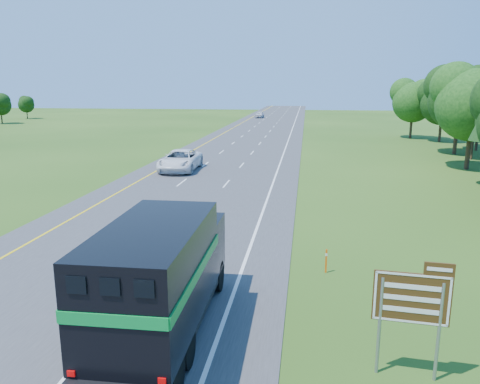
{
  "coord_description": "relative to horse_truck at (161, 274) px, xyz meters",
  "views": [
    {
      "loc": [
        8.02,
        -7.0,
        7.66
      ],
      "look_at": [
        4.42,
        18.43,
        1.82
      ],
      "focal_mm": 35.0,
      "sensor_mm": 36.0,
      "label": 1
    }
  ],
  "objects": [
    {
      "name": "road",
      "position": [
        -3.77,
        44.12,
        -2.02
      ],
      "size": [
        15.0,
        260.0,
        0.04
      ],
      "primitive_type": "cube",
      "color": "#38383A",
      "rests_on": "ground"
    },
    {
      "name": "lane_markings",
      "position": [
        -3.77,
        44.12,
        -1.99
      ],
      "size": [
        11.15,
        260.0,
        0.01
      ],
      "color": "yellow",
      "rests_on": "road"
    },
    {
      "name": "horse_truck",
      "position": [
        0.0,
        0.0,
        0.0
      ],
      "size": [
        2.78,
        8.48,
        3.74
      ],
      "rotation": [
        0.0,
        0.0,
        0.01
      ],
      "color": "black",
      "rests_on": "road"
    },
    {
      "name": "white_suv",
      "position": [
        -7.17,
        28.54,
        -1.06
      ],
      "size": [
        3.24,
        6.8,
        1.88
      ],
      "primitive_type": "imported",
      "rotation": [
        0.0,
        0.0,
        0.02
      ],
      "color": "white",
      "rests_on": "road"
    },
    {
      "name": "far_car",
      "position": [
        -7.21,
        102.54,
        -1.23
      ],
      "size": [
        2.1,
        4.63,
        1.54
      ],
      "primitive_type": "imported",
      "rotation": [
        0.0,
        0.0,
        -0.06
      ],
      "color": "silver",
      "rests_on": "road"
    },
    {
      "name": "exit_sign",
      "position": [
        7.13,
        -1.15,
        0.11
      ],
      "size": [
        1.95,
        0.26,
        3.31
      ],
      "rotation": [
        0.0,
        0.0,
        -0.1
      ],
      "color": "gray",
      "rests_on": "ground"
    },
    {
      "name": "delineator",
      "position": [
        5.24,
        5.85,
        -1.49
      ],
      "size": [
        0.08,
        0.05,
        1.03
      ],
      "color": "#FC5B0D",
      "rests_on": "ground"
    }
  ]
}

